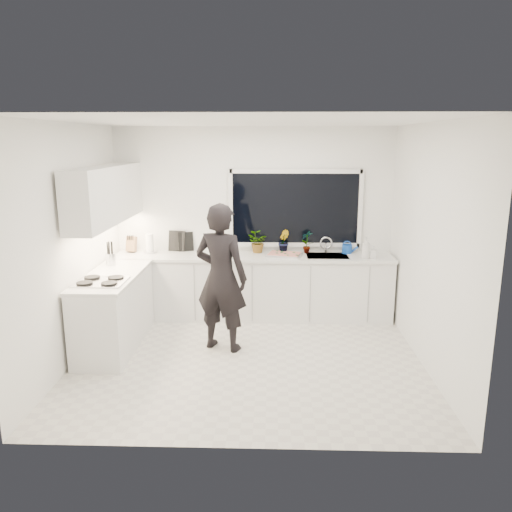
{
  "coord_description": "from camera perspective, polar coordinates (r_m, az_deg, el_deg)",
  "views": [
    {
      "loc": [
        0.27,
        -5.43,
        2.5
      ],
      "look_at": [
        0.08,
        0.4,
        1.15
      ],
      "focal_mm": 35.0,
      "sensor_mm": 36.0,
      "label": 1
    }
  ],
  "objects": [
    {
      "name": "faucet",
      "position": [
        7.27,
        8.0,
        1.24
      ],
      "size": [
        0.03,
        0.03,
        0.22
      ],
      "primitive_type": "cylinder",
      "color": "silver",
      "rests_on": "countertop_back"
    },
    {
      "name": "ceiling",
      "position": [
        5.44,
        -0.99,
        15.25
      ],
      "size": [
        4.0,
        3.5,
        0.02
      ],
      "primitive_type": "cube",
      "color": "white",
      "rests_on": "wall_back"
    },
    {
      "name": "wall_back",
      "position": [
        7.28,
        -0.27,
        3.95
      ],
      "size": [
        4.0,
        0.02,
        2.7
      ],
      "primitive_type": "cube",
      "color": "white",
      "rests_on": "ground"
    },
    {
      "name": "base_cabinets_left",
      "position": [
        6.43,
        -15.87,
        -6.16
      ],
      "size": [
        0.58,
        1.6,
        0.88
      ],
      "primitive_type": "cube",
      "color": "white",
      "rests_on": "floor"
    },
    {
      "name": "countertop_left",
      "position": [
        6.3,
        -16.13,
        -2.2
      ],
      "size": [
        0.62,
        1.6,
        0.04
      ],
      "primitive_type": "cube",
      "color": "silver",
      "rests_on": "base_cabinets_left"
    },
    {
      "name": "stovetop",
      "position": [
        5.98,
        -17.34,
        -2.75
      ],
      "size": [
        0.56,
        0.48,
        0.03
      ],
      "primitive_type": "cube",
      "color": "black",
      "rests_on": "countertop_left"
    },
    {
      "name": "sink",
      "position": [
        7.11,
        8.13,
        -0.35
      ],
      "size": [
        0.58,
        0.42,
        0.14
      ],
      "primitive_type": "cube",
      "color": "silver",
      "rests_on": "countertop_back"
    },
    {
      "name": "utensil_crock",
      "position": [
        6.74,
        -16.28,
        -0.36
      ],
      "size": [
        0.13,
        0.13,
        0.16
      ],
      "primitive_type": "cylinder",
      "rotation": [
        0.0,
        0.0,
        -0.0
      ],
      "color": "silver",
      "rests_on": "countertop_left"
    },
    {
      "name": "pizza",
      "position": [
        7.02,
        3.26,
        0.28
      ],
      "size": [
        0.49,
        0.4,
        0.01
      ],
      "primitive_type": "cube",
      "rotation": [
        0.0,
        0.0,
        -0.25
      ],
      "color": "#B03117",
      "rests_on": "pizza_tray"
    },
    {
      "name": "wall_left",
      "position": [
        6.0,
        -20.5,
        1.14
      ],
      "size": [
        0.02,
        3.5,
        2.7
      ],
      "primitive_type": "cube",
      "color": "white",
      "rests_on": "ground"
    },
    {
      "name": "upper_cabinets",
      "position": [
        6.5,
        -16.73,
        6.75
      ],
      "size": [
        0.34,
        2.1,
        0.7
      ],
      "primitive_type": "cube",
      "color": "white",
      "rests_on": "wall_left"
    },
    {
      "name": "floor",
      "position": [
        5.99,
        -0.89,
        -11.76
      ],
      "size": [
        4.0,
        3.5,
        0.02
      ],
      "primitive_type": "cube",
      "color": "beige",
      "rests_on": "ground"
    },
    {
      "name": "herb_plants",
      "position": [
        7.18,
        1.86,
        1.62
      ],
      "size": [
        1.0,
        0.31,
        0.33
      ],
      "color": "#26662D",
      "rests_on": "countertop_back"
    },
    {
      "name": "picture_frame_large",
      "position": [
        7.37,
        -8.02,
        1.64
      ],
      "size": [
        0.21,
        0.09,
        0.28
      ],
      "primitive_type": "cube",
      "rotation": [
        0.0,
        0.0,
        0.34
      ],
      "color": "black",
      "rests_on": "countertop_back"
    },
    {
      "name": "knife_block",
      "position": [
        7.45,
        -14.04,
        1.27
      ],
      "size": [
        0.14,
        0.11,
        0.22
      ],
      "primitive_type": "cube",
      "rotation": [
        0.0,
        0.0,
        -0.1
      ],
      "color": "olive",
      "rests_on": "countertop_back"
    },
    {
      "name": "watering_can",
      "position": [
        7.28,
        10.35,
        0.81
      ],
      "size": [
        0.15,
        0.15,
        0.13
      ],
      "primitive_type": "cylinder",
      "rotation": [
        0.0,
        0.0,
        0.08
      ],
      "color": "#1142A8",
      "rests_on": "countertop_back"
    },
    {
      "name": "picture_frame_small",
      "position": [
        7.39,
        -9.04,
        1.72
      ],
      "size": [
        0.25,
        0.07,
        0.3
      ],
      "primitive_type": "cube",
      "rotation": [
        0.0,
        0.0,
        -0.21
      ],
      "color": "black",
      "rests_on": "countertop_back"
    },
    {
      "name": "window",
      "position": [
        7.22,
        4.5,
        5.44
      ],
      "size": [
        1.8,
        0.02,
        1.0
      ],
      "primitive_type": "cube",
      "color": "black",
      "rests_on": "wall_back"
    },
    {
      "name": "pizza_tray",
      "position": [
        7.03,
        3.26,
        0.15
      ],
      "size": [
        0.54,
        0.45,
        0.03
      ],
      "primitive_type": "cube",
      "rotation": [
        0.0,
        0.0,
        -0.25
      ],
      "color": "silver",
      "rests_on": "countertop_back"
    },
    {
      "name": "person",
      "position": [
        5.99,
        -4.01,
        -2.49
      ],
      "size": [
        0.76,
        0.63,
        1.8
      ],
      "primitive_type": "imported",
      "rotation": [
        0.0,
        0.0,
        2.8
      ],
      "color": "black",
      "rests_on": "floor"
    },
    {
      "name": "countertop_back",
      "position": [
        7.06,
        -0.36,
        -0.07
      ],
      "size": [
        3.94,
        0.62,
        0.04
      ],
      "primitive_type": "cube",
      "color": "silver",
      "rests_on": "base_cabinets_back"
    },
    {
      "name": "soap_bottles",
      "position": [
        7.01,
        12.64,
        0.82
      ],
      "size": [
        0.22,
        0.13,
        0.3
      ],
      "color": "#D8BF66",
      "rests_on": "countertop_back"
    },
    {
      "name": "wall_right",
      "position": [
        5.82,
        19.26,
        0.89
      ],
      "size": [
        0.02,
        3.5,
        2.7
      ],
      "primitive_type": "cube",
      "color": "white",
      "rests_on": "ground"
    },
    {
      "name": "paper_towel_roll",
      "position": [
        7.34,
        -12.04,
        1.35
      ],
      "size": [
        0.12,
        0.12,
        0.26
      ],
      "primitive_type": "cylinder",
      "rotation": [
        0.0,
        0.0,
        -0.1
      ],
      "color": "white",
      "rests_on": "countertop_back"
    },
    {
      "name": "base_cabinets_back",
      "position": [
        7.19,
        -0.35,
        -3.63
      ],
      "size": [
        3.92,
        0.58,
        0.88
      ],
      "primitive_type": "cube",
      "color": "white",
      "rests_on": "floor"
    }
  ]
}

